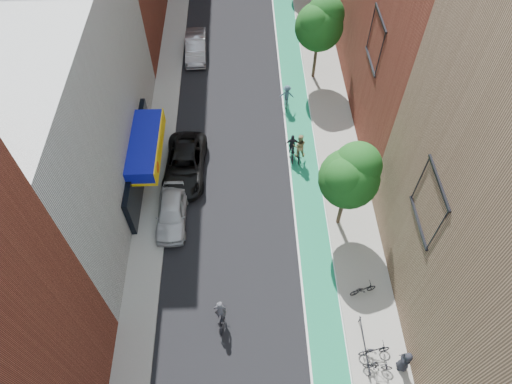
{
  "coord_description": "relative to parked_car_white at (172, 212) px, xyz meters",
  "views": [
    {
      "loc": [
        0.02,
        -5.39,
        23.68
      ],
      "look_at": [
        0.59,
        11.44,
        1.5
      ],
      "focal_mm": 32.0,
      "sensor_mm": 36.0,
      "label": 1
    }
  ],
  "objects": [
    {
      "name": "bike_lane",
      "position": [
        8.6,
        15.36,
        -0.75
      ],
      "size": [
        2.0,
        68.0,
        0.01
      ],
      "primitive_type": "cube",
      "color": "#157749",
      "rests_on": "ground"
    },
    {
      "name": "cyclist_lane_far",
      "position": [
        7.8,
        10.05,
        0.12
      ],
      "size": [
        1.08,
        1.55,
        1.93
      ],
      "rotation": [
        0.0,
        0.0,
        3.03
      ],
      "color": "black",
      "rests_on": "ground"
    },
    {
      "name": "tree_mid",
      "position": [
        10.25,
        13.38,
        4.13
      ],
      "size": [
        3.55,
        3.53,
        6.74
      ],
      "color": "#332619",
      "rests_on": "ground"
    },
    {
      "name": "parked_car_white",
      "position": [
        0.0,
        0.0,
        0.0
      ],
      "size": [
        1.81,
        4.46,
        1.52
      ],
      "primitive_type": "imported",
      "rotation": [
        0.0,
        0.0,
        -0.0
      ],
      "color": "silver",
      "rests_on": "ground"
    },
    {
      "name": "parked_car_black",
      "position": [
        0.59,
        3.8,
        0.02
      ],
      "size": [
        2.79,
        5.72,
        1.56
      ],
      "primitive_type": "imported",
      "rotation": [
        0.0,
        0.0,
        -0.03
      ],
      "color": "black",
      "rests_on": "ground"
    },
    {
      "name": "sidewalk_right",
      "position": [
        11.1,
        15.36,
        -0.68
      ],
      "size": [
        3.0,
        68.0,
        0.15
      ],
      "primitive_type": "cube",
      "color": "gray",
      "rests_on": "ground"
    },
    {
      "name": "pedestrian",
      "position": [
        12.12,
        -9.42,
        0.22
      ],
      "size": [
        0.53,
        0.81,
        1.66
      ],
      "primitive_type": "imported",
      "rotation": [
        0.0,
        0.0,
        -1.57
      ],
      "color": "black",
      "rests_on": "sidewalk_right"
    },
    {
      "name": "sidewalk_left",
      "position": [
        -1.4,
        15.36,
        -0.68
      ],
      "size": [
        2.0,
        68.0,
        0.15
      ],
      "primitive_type": "cube",
      "color": "gray",
      "rests_on": "ground"
    },
    {
      "name": "cyclist_lane_near",
      "position": [
        8.23,
        4.73,
        0.25
      ],
      "size": [
        0.93,
        1.57,
        2.23
      ],
      "rotation": [
        0.0,
        0.0,
        3.11
      ],
      "color": "black",
      "rests_on": "ground"
    },
    {
      "name": "tree_near",
      "position": [
        10.25,
        -0.62,
        3.9
      ],
      "size": [
        3.4,
        3.36,
        6.42
      ],
      "color": "#332619",
      "rests_on": "ground"
    },
    {
      "name": "cyclist_lead",
      "position": [
        3.09,
        -6.65,
        -0.05
      ],
      "size": [
        0.64,
        1.78,
        2.1
      ],
      "rotation": [
        0.0,
        0.0,
        3.15
      ],
      "color": "black",
      "rests_on": "ground"
    },
    {
      "name": "parked_car_silver",
      "position": [
        0.72,
        16.74,
        0.02
      ],
      "size": [
        1.78,
        4.76,
        1.55
      ],
      "primitive_type": "imported",
      "rotation": [
        0.0,
        0.0,
        0.03
      ],
      "color": "#9799A0",
      "rests_on": "ground"
    },
    {
      "name": "building_left_white",
      "position": [
        -6.4,
        3.36,
        5.24
      ],
      "size": [
        8.0,
        20.0,
        12.0
      ],
      "primitive_type": "cube",
      "color": "silver",
      "rests_on": "ground"
    },
    {
      "name": "parked_bike_near",
      "position": [
        10.86,
        -5.38,
        -0.21
      ],
      "size": [
        1.61,
        0.9,
        0.8
      ],
      "primitive_type": "imported",
      "rotation": [
        0.0,
        0.0,
        1.83
      ],
      "color": "black",
      "rests_on": "sidewalk_right"
    },
    {
      "name": "parked_bike_mid",
      "position": [
        10.87,
        -9.48,
        -0.16
      ],
      "size": [
        1.52,
        0.64,
        0.89
      ],
      "primitive_type": "imported",
      "rotation": [
        0.0,
        0.0,
        1.41
      ],
      "color": "black",
      "rests_on": "sidewalk_right"
    },
    {
      "name": "cyclist_lane_mid",
      "position": [
        7.8,
        4.98,
        -0.05
      ],
      "size": [
        0.95,
        1.85,
        1.94
      ],
      "rotation": [
        0.0,
        0.0,
        3.09
      ],
      "color": "black",
      "rests_on": "ground"
    },
    {
      "name": "parked_bike_far",
      "position": [
        10.84,
        -8.7,
        -0.18
      ],
      "size": [
        1.71,
        0.81,
        0.86
      ],
      "primitive_type": "imported",
      "rotation": [
        0.0,
        0.0,
        1.72
      ],
      "color": "black",
      "rests_on": "sidewalk_right"
    }
  ]
}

